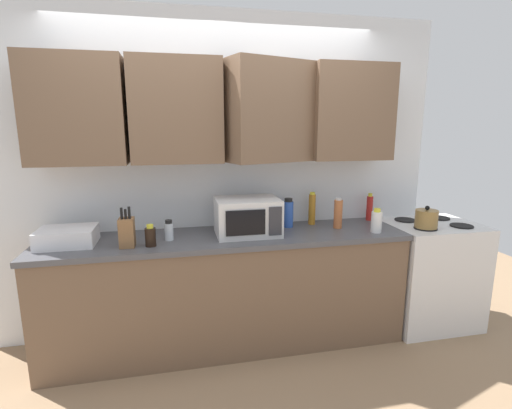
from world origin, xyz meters
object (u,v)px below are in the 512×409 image
at_px(bottle_amber_vinegar, 312,209).
at_px(bottle_red_sauce, 370,208).
at_px(bottle_blue_cleaner, 288,213).
at_px(bottle_soy_dark, 150,236).
at_px(knife_block, 127,232).
at_px(microwave, 247,217).
at_px(kettle, 426,219).
at_px(bottle_spice_jar, 338,214).
at_px(dish_rack, 67,237).
at_px(bottle_clear_tall, 169,231).
at_px(bottle_white_jar, 377,221).
at_px(stove_range, 428,273).

xyz_separation_m(bottle_amber_vinegar, bottle_red_sauce, (0.55, 0.03, -0.02)).
xyz_separation_m(bottle_blue_cleaner, bottle_amber_vinegar, (0.22, 0.04, 0.02)).
height_order(bottle_blue_cleaner, bottle_soy_dark, bottle_blue_cleaner).
bearing_deg(knife_block, bottle_blue_cleaner, 12.16).
height_order(microwave, bottle_blue_cleaner, microwave).
xyz_separation_m(kettle, bottle_spice_jar, (-0.69, 0.18, 0.03)).
distance_m(dish_rack, bottle_blue_cleaner, 1.66).
xyz_separation_m(bottle_blue_cleaner, bottle_clear_tall, (-0.96, -0.17, -0.04)).
bearing_deg(bottle_spice_jar, bottle_blue_cleaner, 162.34).
distance_m(kettle, bottle_clear_tall, 2.04).
relative_size(dish_rack, bottle_spice_jar, 1.52).
bearing_deg(bottle_soy_dark, kettle, -0.21).
bearing_deg(bottle_white_jar, knife_block, 178.81).
distance_m(bottle_blue_cleaner, bottle_red_sauce, 0.77).
height_order(bottle_clear_tall, bottle_amber_vinegar, bottle_amber_vinegar).
relative_size(dish_rack, bottle_soy_dark, 2.44).
bearing_deg(bottle_amber_vinegar, bottle_red_sauce, 2.84).
bearing_deg(knife_block, bottle_clear_tall, 18.60).
relative_size(kettle, bottle_spice_jar, 0.72).
height_order(microwave, bottle_spice_jar, microwave).
bearing_deg(microwave, dish_rack, 179.74).
height_order(bottle_white_jar, bottle_red_sauce, bottle_red_sauce).
bearing_deg(microwave, bottle_red_sauce, 10.56).
relative_size(bottle_spice_jar, bottle_soy_dark, 1.60).
xyz_separation_m(stove_range, bottle_red_sauce, (-0.48, 0.23, 0.56)).
xyz_separation_m(microwave, knife_block, (-0.87, -0.12, -0.04)).
xyz_separation_m(dish_rack, bottle_clear_tall, (0.70, -0.03, 0.01)).
bearing_deg(microwave, kettle, -6.09).
bearing_deg(bottle_red_sauce, bottle_white_jar, -110.71).
bearing_deg(microwave, bottle_clear_tall, -177.52).
bearing_deg(bottle_soy_dark, bottle_spice_jar, 6.63).
relative_size(microwave, bottle_clear_tall, 3.19).
bearing_deg(kettle, bottle_soy_dark, 179.79).
xyz_separation_m(bottle_clear_tall, bottle_amber_vinegar, (1.18, 0.21, 0.06)).
height_order(knife_block, bottle_spice_jar, knife_block).
height_order(bottle_clear_tall, bottle_soy_dark, bottle_soy_dark).
distance_m(kettle, bottle_red_sauce, 0.48).
relative_size(bottle_blue_cleaner, bottle_red_sauce, 0.99).
bearing_deg(bottle_white_jar, dish_rack, 175.88).
distance_m(stove_range, dish_rack, 2.95).
relative_size(stove_range, dish_rack, 2.40).
xyz_separation_m(microwave, bottle_amber_vinegar, (0.59, 0.19, -0.01)).
xyz_separation_m(stove_range, bottle_white_jar, (-0.62, -0.14, 0.54)).
xyz_separation_m(microwave, bottle_spice_jar, (0.76, 0.02, -0.02)).
relative_size(dish_rack, bottle_clear_tall, 2.53).
height_order(microwave, bottle_amber_vinegar, microwave).
height_order(dish_rack, bottle_red_sauce, bottle_red_sauce).
height_order(bottle_blue_cleaner, bottle_clear_tall, bottle_blue_cleaner).
height_order(bottle_spice_jar, bottle_amber_vinegar, bottle_amber_vinegar).
distance_m(kettle, bottle_blue_cleaner, 1.12).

